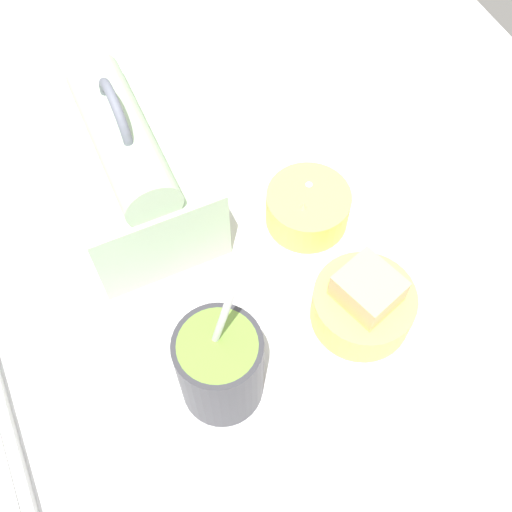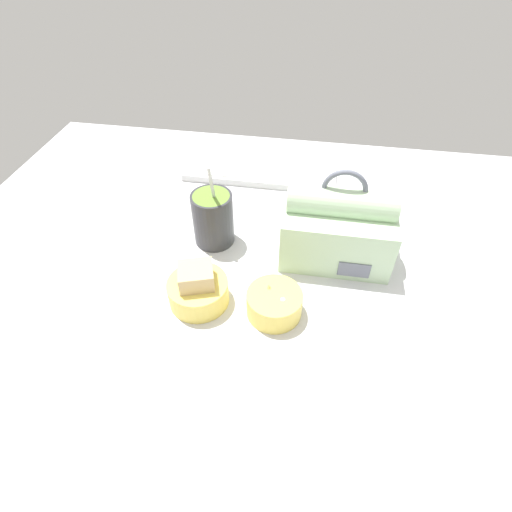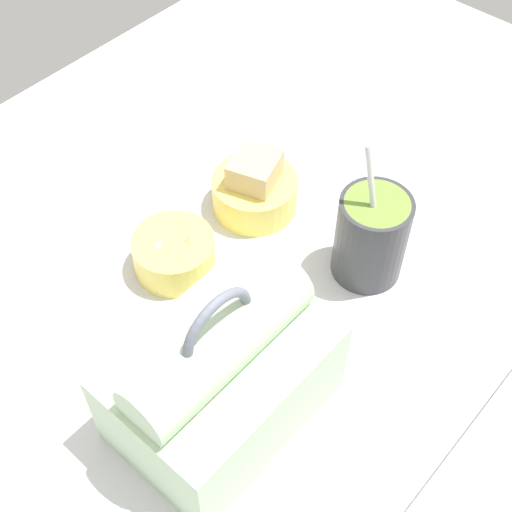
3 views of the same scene
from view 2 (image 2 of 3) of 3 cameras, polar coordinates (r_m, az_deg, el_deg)
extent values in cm
cube|color=silver|center=(84.18, -0.53, -1.56)|extent=(140.00, 110.00, 2.00)
cube|color=silver|center=(109.84, 0.61, 11.97)|extent=(40.13, 13.25, 1.80)
cube|color=white|center=(109.29, 0.61, 12.44)|extent=(36.92, 10.87, 0.30)
cube|color=#B7D6AD|center=(83.74, 11.45, 3.38)|extent=(21.98, 15.48, 11.49)
cylinder|color=#B7D6AD|center=(79.19, 12.20, 7.50)|extent=(20.88, 6.32, 6.32)
cube|color=slate|center=(80.06, 13.81, -1.95)|extent=(6.15, 0.30, 3.45)
torus|color=slate|center=(77.58, 12.51, 9.18)|extent=(8.69, 1.00, 8.69)
cylinder|color=#333338|center=(85.65, -6.15, 5.32)|extent=(8.69, 8.69, 11.84)
cylinder|color=olive|center=(82.28, -6.44, 8.37)|extent=(7.64, 7.64, 0.60)
cylinder|color=silver|center=(80.88, -6.16, 9.07)|extent=(0.70, 3.97, 13.38)
cylinder|color=#EFD65B|center=(75.68, -8.23, -5.07)|extent=(11.35, 11.35, 4.90)
cube|color=tan|center=(73.69, -8.43, -3.69)|extent=(7.69, 7.32, 6.86)
cylinder|color=#EFD65B|center=(73.14, 2.63, -6.80)|extent=(10.20, 10.20, 4.90)
ellipsoid|color=white|center=(71.89, 3.79, -6.96)|extent=(2.77, 2.77, 3.26)
cone|color=#F4DB84|center=(73.11, 1.82, -5.16)|extent=(4.61, 4.61, 4.16)
sphere|color=black|center=(71.31, 2.56, -8.80)|extent=(1.22, 1.22, 1.22)
sphere|color=black|center=(71.65, 2.97, -8.47)|extent=(1.22, 1.22, 1.22)
sphere|color=black|center=(72.09, 3.09, -8.02)|extent=(1.22, 1.22, 1.22)
sphere|color=black|center=(72.51, 2.89, -7.59)|extent=(1.22, 1.22, 1.22)
camera|label=1|loc=(0.82, -31.02, 45.26)|focal=45.00mm
camera|label=3|loc=(0.96, 40.40, 43.91)|focal=50.00mm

